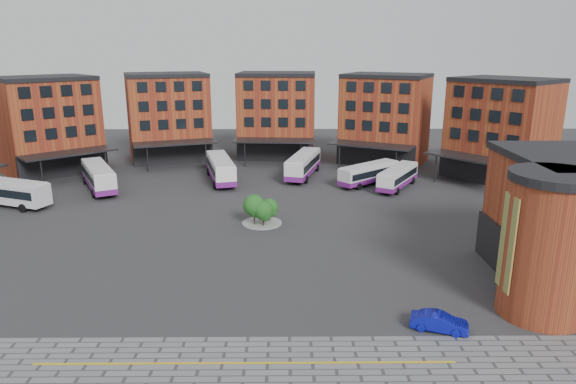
{
  "coord_description": "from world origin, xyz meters",
  "views": [
    {
      "loc": [
        4.42,
        -41.48,
        18.74
      ],
      "look_at": [
        4.86,
        10.61,
        4.0
      ],
      "focal_mm": 32.0,
      "sensor_mm": 36.0,
      "label": 1
    }
  ],
  "objects_px": {
    "tree_island": "(261,209)",
    "bus_d": "(303,164)",
    "bus_a": "(7,191)",
    "blue_car": "(439,322)",
    "bus_e": "(369,173)",
    "bus_b": "(98,176)",
    "bus_f": "(398,177)",
    "bus_c": "(221,168)"
  },
  "relations": [
    {
      "from": "blue_car",
      "to": "bus_e",
      "type": "bearing_deg",
      "value": 16.17
    },
    {
      "from": "bus_d",
      "to": "bus_b",
      "type": "bearing_deg",
      "value": -150.5
    },
    {
      "from": "bus_a",
      "to": "bus_b",
      "type": "distance_m",
      "value": 11.32
    },
    {
      "from": "tree_island",
      "to": "bus_b",
      "type": "bearing_deg",
      "value": 147.17
    },
    {
      "from": "bus_e",
      "to": "bus_c",
      "type": "bearing_deg",
      "value": -135.5
    },
    {
      "from": "bus_d",
      "to": "blue_car",
      "type": "distance_m",
      "value": 44.32
    },
    {
      "from": "bus_e",
      "to": "blue_car",
      "type": "relative_size",
      "value": 2.45
    },
    {
      "from": "tree_island",
      "to": "bus_f",
      "type": "relative_size",
      "value": 0.44
    },
    {
      "from": "bus_d",
      "to": "bus_a",
      "type": "bearing_deg",
      "value": -142.94
    },
    {
      "from": "bus_a",
      "to": "blue_car",
      "type": "xyz_separation_m",
      "value": [
        44.28,
        -29.02,
        -1.28
      ]
    },
    {
      "from": "bus_d",
      "to": "bus_c",
      "type": "bearing_deg",
      "value": -152.34
    },
    {
      "from": "bus_a",
      "to": "bus_e",
      "type": "relative_size",
      "value": 1.23
    },
    {
      "from": "bus_b",
      "to": "bus_c",
      "type": "xyz_separation_m",
      "value": [
        16.04,
        4.47,
        0.03
      ]
    },
    {
      "from": "tree_island",
      "to": "blue_car",
      "type": "height_order",
      "value": "tree_island"
    },
    {
      "from": "bus_e",
      "to": "blue_car",
      "type": "distance_m",
      "value": 39.05
    },
    {
      "from": "bus_b",
      "to": "bus_d",
      "type": "height_order",
      "value": "bus_d"
    },
    {
      "from": "bus_b",
      "to": "blue_car",
      "type": "height_order",
      "value": "bus_b"
    },
    {
      "from": "tree_island",
      "to": "bus_e",
      "type": "distance_m",
      "value": 22.46
    },
    {
      "from": "bus_a",
      "to": "bus_f",
      "type": "height_order",
      "value": "bus_a"
    },
    {
      "from": "bus_b",
      "to": "bus_d",
      "type": "relative_size",
      "value": 0.96
    },
    {
      "from": "bus_c",
      "to": "bus_d",
      "type": "bearing_deg",
      "value": -1.76
    },
    {
      "from": "tree_island",
      "to": "bus_e",
      "type": "xyz_separation_m",
      "value": [
        14.49,
        17.16,
        -0.2
      ]
    },
    {
      "from": "bus_a",
      "to": "tree_island",
      "type": "bearing_deg",
      "value": -81.51
    },
    {
      "from": "bus_d",
      "to": "bus_e",
      "type": "distance_m",
      "value": 10.22
    },
    {
      "from": "tree_island",
      "to": "bus_f",
      "type": "height_order",
      "value": "tree_island"
    },
    {
      "from": "bus_c",
      "to": "tree_island",
      "type": "bearing_deg",
      "value": -84.85
    },
    {
      "from": "bus_b",
      "to": "bus_f",
      "type": "distance_m",
      "value": 40.87
    },
    {
      "from": "bus_c",
      "to": "blue_car",
      "type": "height_order",
      "value": "bus_c"
    },
    {
      "from": "tree_island",
      "to": "bus_d",
      "type": "bearing_deg",
      "value": 76.14
    },
    {
      "from": "tree_island",
      "to": "bus_c",
      "type": "height_order",
      "value": "tree_island"
    },
    {
      "from": "tree_island",
      "to": "bus_a",
      "type": "relative_size",
      "value": 0.38
    },
    {
      "from": "bus_a",
      "to": "bus_f",
      "type": "relative_size",
      "value": 1.16
    },
    {
      "from": "bus_f",
      "to": "bus_e",
      "type": "bearing_deg",
      "value": -177.77
    },
    {
      "from": "bus_a",
      "to": "bus_c",
      "type": "bearing_deg",
      "value": -42.57
    },
    {
      "from": "bus_a",
      "to": "bus_e",
      "type": "distance_m",
      "value": 46.78
    },
    {
      "from": "bus_f",
      "to": "bus_a",
      "type": "bearing_deg",
      "value": -139.52
    },
    {
      "from": "bus_e",
      "to": "bus_f",
      "type": "height_order",
      "value": "bus_e"
    },
    {
      "from": "bus_d",
      "to": "bus_f",
      "type": "bearing_deg",
      "value": -12.2
    },
    {
      "from": "bus_b",
      "to": "bus_e",
      "type": "bearing_deg",
      "value": -24.15
    },
    {
      "from": "bus_b",
      "to": "bus_f",
      "type": "relative_size",
      "value": 1.19
    },
    {
      "from": "tree_island",
      "to": "bus_b",
      "type": "xyz_separation_m",
      "value": [
        -22.73,
        14.66,
        0.05
      ]
    },
    {
      "from": "bus_e",
      "to": "bus_b",
      "type": "bearing_deg",
      "value": -126.34
    }
  ]
}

